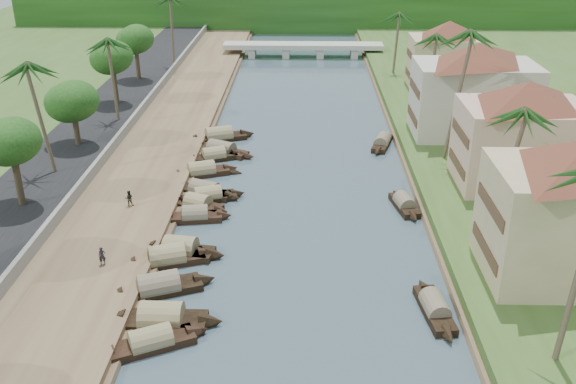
{
  "coord_description": "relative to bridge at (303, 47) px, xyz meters",
  "views": [
    {
      "loc": [
        0.22,
        -41.41,
        25.25
      ],
      "look_at": [
        -1.08,
        9.67,
        2.0
      ],
      "focal_mm": 40.0,
      "sensor_mm": 36.0,
      "label": 1
    }
  ],
  "objects": [
    {
      "name": "sampan_7",
      "position": [
        -8.51,
        -60.03,
        -1.31
      ],
      "size": [
        7.24,
        3.67,
        1.94
      ],
      "rotation": [
        0.0,
        0.0,
        0.33
      ],
      "color": "black",
      "rests_on": "ground"
    },
    {
      "name": "sampan_16",
      "position": [
        9.12,
        -45.08,
        -1.32
      ],
      "size": [
        3.44,
        7.58,
        1.88
      ],
      "rotation": [
        0.0,
        0.0,
        1.29
      ],
      "color": "black",
      "rests_on": "ground"
    },
    {
      "name": "sampan_2",
      "position": [
        -9.05,
        -81.49,
        -1.31
      ],
      "size": [
        7.46,
        4.69,
        2.03
      ],
      "rotation": [
        0.0,
        0.0,
        0.45
      ],
      "color": "black",
      "rests_on": "ground"
    },
    {
      "name": "sampan_4",
      "position": [
        -10.05,
        -71.37,
        -1.31
      ],
      "size": [
        8.09,
        4.2,
        2.26
      ],
      "rotation": [
        0.0,
        0.0,
        0.33
      ],
      "color": "black",
      "rests_on": "ground"
    },
    {
      "name": "palm_3",
      "position": [
        16.0,
        -34.88,
        8.47
      ],
      "size": [
        3.2,
        3.2,
        10.75
      ],
      "color": "brown",
      "rests_on": "ground"
    },
    {
      "name": "sampan_9",
      "position": [
        -9.01,
        -58.78,
        -1.31
      ],
      "size": [
        7.71,
        4.34,
        1.99
      ],
      "rotation": [
        0.0,
        0.0,
        -0.39
      ],
      "color": "black",
      "rests_on": "ground"
    },
    {
      "name": "palm_7",
      "position": [
        14.0,
        -15.75,
        8.08
      ],
      "size": [
        3.2,
        3.2,
        10.35
      ],
      "color": "brown",
      "rests_on": "ground"
    },
    {
      "name": "sampan_5",
      "position": [
        -9.26,
        -70.08,
        -1.3
      ],
      "size": [
        7.53,
        3.0,
        2.33
      ],
      "rotation": [
        0.0,
        0.0,
        -0.17
      ],
      "color": "black",
      "rests_on": "ground"
    },
    {
      "name": "retaining_wall",
      "position": [
        -20.2,
        -52.0,
        -0.37
      ],
      "size": [
        0.4,
        180.0,
        1.1
      ],
      "primitive_type": "cube",
      "color": "slate",
      "rests_on": "left_bank"
    },
    {
      "name": "sampan_8",
      "position": [
        -9.17,
        -61.8,
        -1.31
      ],
      "size": [
        6.43,
        4.01,
        2.01
      ],
      "rotation": [
        0.0,
        0.0,
        -0.43
      ],
      "color": "black",
      "rests_on": "ground"
    },
    {
      "name": "canoe_2",
      "position": [
        -8.69,
        -53.22,
        -1.62
      ],
      "size": [
        5.69,
        1.67,
        0.82
      ],
      "rotation": [
        0.0,
        0.0,
        -0.15
      ],
      "color": "black",
      "rests_on": "ground"
    },
    {
      "name": "sampan_1",
      "position": [
        -8.88,
        -79.1,
        -1.3
      ],
      "size": [
        8.24,
        2.21,
        2.42
      ],
      "rotation": [
        0.0,
        0.0,
        -0.01
      ],
      "color": "black",
      "rests_on": "ground"
    },
    {
      "name": "road",
      "position": [
        -24.5,
        -52.0,
        -1.02
      ],
      "size": [
        8.0,
        180.0,
        1.4
      ],
      "primitive_type": "cube",
      "color": "black",
      "rests_on": "ground"
    },
    {
      "name": "sampan_13",
      "position": [
        -9.53,
        -43.63,
        -1.3
      ],
      "size": [
        8.83,
        4.81,
        2.37
      ],
      "rotation": [
        0.0,
        0.0,
        0.36
      ],
      "color": "black",
      "rests_on": "ground"
    },
    {
      "name": "treeline",
      "position": [
        -0.0,
        28.0,
        2.28
      ],
      "size": [
        120.0,
        14.0,
        8.0
      ],
      "color": "#193D10",
      "rests_on": "ground"
    },
    {
      "name": "sampan_14",
      "position": [
        9.13,
        -77.4,
        -1.32
      ],
      "size": [
        2.27,
        7.57,
        1.86
      ],
      "rotation": [
        0.0,
        0.0,
        1.69
      ],
      "color": "black",
      "rests_on": "ground"
    },
    {
      "name": "person_far",
      "position": [
        -15.01,
        -62.96,
        -0.2
      ],
      "size": [
        0.82,
        0.71,
        1.45
      ],
      "primitive_type": "imported",
      "rotation": [
        0.0,
        0.0,
        3.39
      ],
      "color": "#2C281F",
      "rests_on": "left_bank"
    },
    {
      "name": "sampan_11",
      "position": [
        -9.32,
        -49.88,
        -1.31
      ],
      "size": [
        7.03,
        4.07,
        2.03
      ],
      "rotation": [
        0.0,
        0.0,
        0.39
      ],
      "color": "black",
      "rests_on": "ground"
    },
    {
      "name": "palm_5",
      "position": [
        -24.0,
        -56.77,
        9.84
      ],
      "size": [
        3.2,
        3.2,
        11.95
      ],
      "color": "brown",
      "rests_on": "ground"
    },
    {
      "name": "building_far",
      "position": [
        18.99,
        -44.0,
        4.66
      ],
      "size": [
        15.59,
        15.59,
        10.2
      ],
      "color": "beige",
      "rests_on": "right_bank"
    },
    {
      "name": "sampan_10",
      "position": [
        -9.99,
        -54.11,
        -1.31
      ],
      "size": [
        7.77,
        4.2,
        2.13
      ],
      "rotation": [
        0.0,
        0.0,
        0.36
      ],
      "color": "black",
      "rests_on": "ground"
    },
    {
      "name": "tree_2",
      "position": [
        -24.0,
        -64.04,
        5.27
      ],
      "size": [
        4.66,
        4.66,
        7.61
      ],
      "color": "#4D3D2C",
      "rests_on": "ground"
    },
    {
      "name": "sampan_6",
      "position": [
        -9.06,
        -64.08,
        -1.31
      ],
      "size": [
        6.6,
        2.37,
        1.97
      ],
      "rotation": [
        0.0,
        0.0,
        0.14
      ],
      "color": "black",
      "rests_on": "ground"
    },
    {
      "name": "building_distant",
      "position": [
        19.99,
        -24.0,
        4.16
      ],
      "size": [
        12.62,
        12.62,
        9.2
      ],
      "color": "#D0B68C",
      "rests_on": "right_bank"
    },
    {
      "name": "tree_6",
      "position": [
        24.0,
        -40.66,
        5.21
      ],
      "size": [
        4.33,
        4.33,
        7.64
      ],
      "color": "#4D3D2C",
      "rests_on": "ground"
    },
    {
      "name": "canoe_1",
      "position": [
        -9.94,
        -73.47,
        -1.62
      ],
      "size": [
        5.28,
        1.97,
        0.84
      ],
      "rotation": [
        0.0,
        0.0,
        -0.22
      ],
      "color": "black",
      "rests_on": "ground"
    },
    {
      "name": "sampan_12",
      "position": [
        -8.72,
        -47.93,
        -1.31
      ],
      "size": [
        8.33,
        5.3,
        2.06
      ],
      "rotation": [
        0.0,
        0.0,
        -0.48
      ],
      "color": "black",
      "rests_on": "ground"
    },
    {
      "name": "tree_5",
      "position": [
        -24.0,
        -21.54,
        5.34
      ],
      "size": [
        4.81,
        4.81,
        7.74
      ],
      "color": "#4D3D2C",
      "rests_on": "ground"
    },
    {
      "name": "tree_3",
      "position": [
        -24.0,
        -49.08,
        4.33
      ],
      "size": [
        5.06,
        5.06,
        6.8
      ],
      "color": "#4D3D2C",
      "rests_on": "ground"
    },
    {
      "name": "ground",
      "position": [
        -0.0,
        -72.0,
        -1.72
      ],
      "size": [
        220.0,
        220.0,
        0.0
      ],
      "primitive_type": "plane",
      "color": "#3D505C",
      "rests_on": "ground"
    },
    {
      "name": "left_bank",
      "position": [
        -16.0,
        -52.0,
        -1.32
      ],
      "size": [
        10.0,
        180.0,
        0.8
      ],
      "primitive_type": "cube",
      "color": "brown",
      "rests_on": "ground"
    },
    {
      "name": "palm_1",
      "position": [
        16.0,
        -66.66,
        8.92
      ],
      "size": [
        3.2,
        3.2,
        11.2
      ],
      "color": "brown",
      "rests_on": "ground"
    },
    {
      "name": "building_mid",
      "position": [
        19.99,
        -58.0,
        4.41
      ],
      "size": [
        14.11,
        14.11,
        9.7
      ],
      "color": "#D4A496",
      "rests_on": "right_bank"
    },
    {
      "name": "palm_2",
      "position": [
        15.0,
        -51.54,
        11.86
      ],
      "size": [
        3.2,
        3.2,
        14.26
      ],
      "color": "brown",
      "rests_on": "ground"
    },
    {
      "name": "tree_4",
      "position": [
        -24.0,
        -33.59,
        5.43
      ],
      "size": [
        4.82,
        4.82,
        7.84
      ],
      "color": "#4D3D2C",
      "rests_on": "ground"
    },
    {
      "name": "sampan_3",
      "position": [
        -9.86,
        -75.36,
        -1.31
      ],
      "size": [
        8.43,
        4.73,
        2.25
      ],
      "rotation": [
        0.0,
        0.0,
        0.38
      ],
      "color": "black",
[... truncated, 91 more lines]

